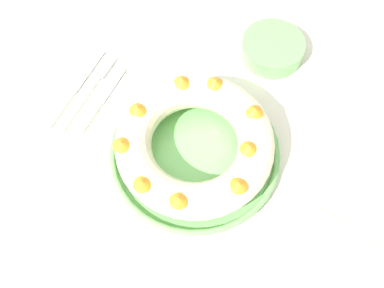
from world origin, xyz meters
name	(u,v)px	position (x,y,z in m)	size (l,w,h in m)	color
ground_plane	(193,247)	(0.00, 0.00, 0.00)	(8.00, 8.00, 0.00)	brown
dining_table	(194,174)	(0.00, 0.00, 0.64)	(1.16, 1.18, 0.73)	silver
serving_dish	(192,154)	(0.00, 0.00, 0.74)	(0.32, 0.32, 0.02)	#6BB760
bundt_cake	(192,144)	(0.00, 0.00, 0.79)	(0.29, 0.29, 0.08)	beige
fork	(91,87)	(-0.26, 0.04, 0.73)	(0.02, 0.19, 0.01)	white
serving_knife	(71,93)	(-0.29, 0.02, 0.73)	(0.02, 0.21, 0.01)	white
cake_knife	(98,104)	(-0.22, 0.02, 0.73)	(0.02, 0.17, 0.01)	white
side_bowl	(272,49)	(0.04, 0.29, 0.75)	(0.13, 0.13, 0.04)	#6BB760
napkin	(330,248)	(0.29, -0.06, 0.73)	(0.15, 0.11, 0.00)	beige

